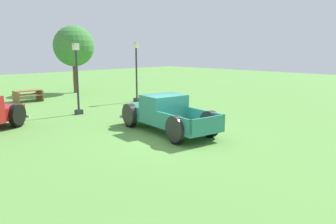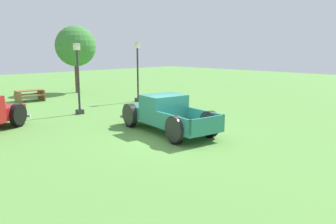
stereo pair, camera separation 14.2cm
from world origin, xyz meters
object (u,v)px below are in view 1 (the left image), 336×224
picnic_table (28,94)px  oak_tree_west (74,46)px  pickup_truck_foreground (163,113)px  lamp_post_far (77,77)px  lamp_post_near (136,71)px

picnic_table → oak_tree_west: oak_tree_west is taller
oak_tree_west → pickup_truck_foreground: bearing=-105.5°
lamp_post_far → lamp_post_near: bearing=13.0°
pickup_truck_foreground → lamp_post_near: lamp_post_near is taller
pickup_truck_foreground → oak_tree_west: bearing=74.5°
lamp_post_near → picnic_table: lamp_post_near is taller
picnic_table → oak_tree_west: bearing=21.4°
pickup_truck_foreground → oak_tree_west: (4.05, 14.61, 3.03)m
pickup_truck_foreground → picnic_table: (-0.76, 12.73, -0.28)m
lamp_post_near → oak_tree_west: (-0.51, 7.31, 1.66)m
lamp_post_near → lamp_post_far: size_ratio=1.03×
pickup_truck_foreground → lamp_post_far: lamp_post_far is taller
lamp_post_far → picnic_table: (-0.06, 6.64, -1.60)m
pickup_truck_foreground → lamp_post_far: size_ratio=1.39×
pickup_truck_foreground → oak_tree_west: oak_tree_west is taller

